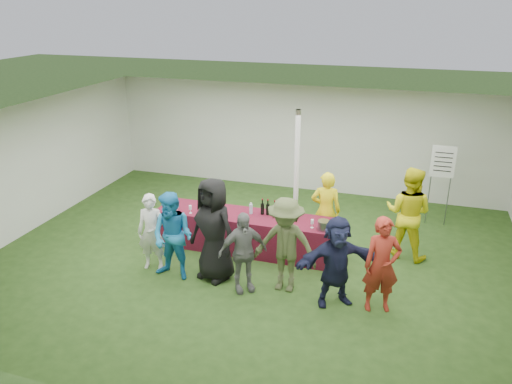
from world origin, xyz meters
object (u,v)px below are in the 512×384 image
(customer_4, at_px, (286,245))
(customer_5, at_px, (336,261))
(staff_back, at_px, (408,213))
(dump_bucket, at_px, (324,225))
(customer_1, at_px, (173,237))
(staff_pourer, at_px, (326,211))
(serving_table, at_px, (246,232))
(customer_6, at_px, (382,265))
(customer_0, at_px, (152,232))
(customer_2, at_px, (214,230))
(wine_list_sign, at_px, (442,168))
(customer_3, at_px, (243,252))

(customer_4, height_order, customer_5, customer_4)
(staff_back, relative_size, customer_4, 1.07)
(dump_bucket, distance_m, customer_5, 1.20)
(customer_1, bearing_deg, staff_back, 34.33)
(staff_pourer, relative_size, customer_5, 1.04)
(serving_table, relative_size, customer_6, 2.25)
(customer_0, distance_m, customer_5, 3.38)
(customer_2, relative_size, customer_4, 1.12)
(customer_4, bearing_deg, staff_pourer, 81.08)
(staff_back, bearing_deg, customer_0, 38.31)
(staff_pourer, bearing_deg, customer_2, 39.52)
(wine_list_sign, bearing_deg, customer_6, -104.14)
(customer_0, bearing_deg, customer_6, -11.48)
(customer_0, xyz_separation_m, customer_5, (3.38, -0.14, 0.04))
(wine_list_sign, height_order, staff_back, staff_back)
(customer_0, relative_size, customer_2, 0.77)
(customer_4, bearing_deg, serving_table, 135.72)
(staff_pourer, height_order, customer_6, staff_pourer)
(customer_2, height_order, customer_4, customer_2)
(wine_list_sign, distance_m, customer_5, 4.13)
(dump_bucket, xyz_separation_m, customer_1, (-2.44, -1.18, -0.03))
(staff_back, bearing_deg, customer_1, 43.30)
(customer_3, distance_m, customer_4, 0.73)
(serving_table, bearing_deg, customer_1, -122.15)
(wine_list_sign, xyz_separation_m, customer_1, (-4.49, -3.80, -0.51))
(customer_2, distance_m, customer_3, 0.70)
(staff_pourer, relative_size, customer_3, 1.11)
(customer_0, bearing_deg, staff_back, 12.96)
(dump_bucket, relative_size, customer_0, 0.15)
(dump_bucket, relative_size, customer_2, 0.12)
(staff_pourer, relative_size, staff_back, 0.89)
(customer_5, bearing_deg, customer_0, 148.28)
(customer_5, bearing_deg, customer_6, -25.90)
(customer_5, bearing_deg, wine_list_sign, 37.03)
(staff_back, xyz_separation_m, customer_0, (-4.41, -1.88, -0.18))
(serving_table, xyz_separation_m, staff_pourer, (1.46, 0.54, 0.43))
(staff_back, height_order, customer_2, customer_2)
(customer_2, bearing_deg, customer_4, 20.53)
(customer_5, bearing_deg, dump_bucket, 80.85)
(dump_bucket, height_order, customer_1, customer_1)
(wine_list_sign, bearing_deg, customer_5, -113.59)
(serving_table, bearing_deg, customer_5, -34.29)
(customer_6, bearing_deg, customer_0, 161.01)
(dump_bucket, height_order, customer_6, customer_6)
(customer_0, height_order, customer_1, customer_1)
(wine_list_sign, relative_size, customer_2, 0.96)
(staff_back, xyz_separation_m, customer_1, (-3.89, -2.07, -0.10))
(customer_2, relative_size, customer_6, 1.18)
(serving_table, xyz_separation_m, wine_list_sign, (3.61, 2.40, 0.94))
(wine_list_sign, height_order, staff_pourer, wine_list_sign)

